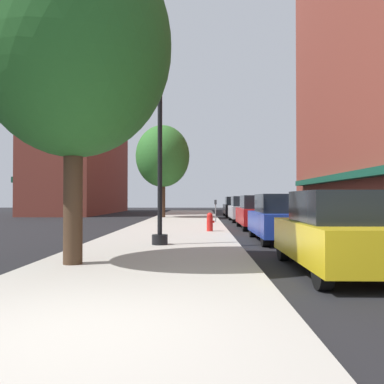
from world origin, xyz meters
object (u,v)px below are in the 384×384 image
object	(u,v)px
tree_mid	(74,46)
car_yellow	(338,233)
car_blue	(281,218)
car_silver	(244,209)
car_black	(235,207)
parking_meter_near	(216,208)
lamppost	(160,142)
fire_hydrant	(210,222)
car_red	(257,213)
tree_near	(163,156)

from	to	relation	value
tree_mid	car_yellow	bearing A→B (deg)	-2.67
car_blue	car_silver	world-z (taller)	same
tree_mid	car_black	xyz separation A→B (m)	(5.49, 25.19, -3.96)
parking_meter_near	car_yellow	distance (m)	15.71
lamppost	tree_mid	bearing A→B (deg)	-111.87
fire_hydrant	lamppost	bearing A→B (deg)	-107.55
tree_mid	car_yellow	xyz separation A→B (m)	(5.49, -0.26, -3.96)
fire_hydrant	car_black	world-z (taller)	car_black
parking_meter_near	car_red	size ratio (longest dim) A/B	0.30
car_red	car_silver	size ratio (longest dim) A/B	1.00
car_silver	tree_near	bearing A→B (deg)	147.88
parking_meter_near	car_yellow	xyz separation A→B (m)	(1.95, -15.59, -0.14)
lamppost	parking_meter_near	distance (m)	12.07
car_red	car_blue	bearing A→B (deg)	-89.68
tree_near	tree_mid	world-z (taller)	tree_mid
parking_meter_near	car_silver	distance (m)	3.38
tree_mid	car_blue	world-z (taller)	tree_mid
tree_mid	car_silver	world-z (taller)	tree_mid
parking_meter_near	car_yellow	bearing A→B (deg)	-82.87
lamppost	fire_hydrant	bearing A→B (deg)	72.45
lamppost	tree_near	world-z (taller)	tree_near
fire_hydrant	car_silver	distance (m)	9.66
fire_hydrant	car_yellow	distance (m)	9.32
fire_hydrant	car_silver	world-z (taller)	car_silver
lamppost	fire_hydrant	distance (m)	5.97
tree_mid	car_black	distance (m)	26.08
tree_near	lamppost	bearing A→B (deg)	-84.74
car_silver	car_black	xyz separation A→B (m)	(0.00, 7.10, 0.00)
car_blue	car_silver	bearing A→B (deg)	91.37
tree_near	car_red	size ratio (longest dim) A/B	1.59
car_blue	car_silver	xyz separation A→B (m)	(0.00, 12.35, 0.00)
tree_mid	car_blue	distance (m)	8.87
fire_hydrant	car_yellow	world-z (taller)	car_yellow
tree_near	car_blue	xyz separation A→B (m)	(5.67, -15.79, -3.84)
tree_near	car_silver	distance (m)	7.66
lamppost	car_black	world-z (taller)	lamppost
tree_near	car_black	world-z (taller)	tree_near
lamppost	car_red	world-z (taller)	lamppost
lamppost	car_silver	size ratio (longest dim) A/B	1.37
lamppost	tree_mid	xyz separation A→B (m)	(-1.47, -3.66, 1.56)
fire_hydrant	car_blue	world-z (taller)	car_blue
tree_near	car_yellow	world-z (taller)	tree_near
car_red	car_black	distance (m)	13.54
fire_hydrant	car_blue	bearing A→B (deg)	-51.20
car_blue	car_black	xyz separation A→B (m)	(0.00, 19.45, 0.00)
car_yellow	lamppost	bearing A→B (deg)	133.78
car_red	car_yellow	bearing A→B (deg)	-89.68
parking_meter_near	car_yellow	world-z (taller)	car_yellow
tree_mid	car_red	world-z (taller)	tree_mid
parking_meter_near	car_blue	bearing A→B (deg)	-78.52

